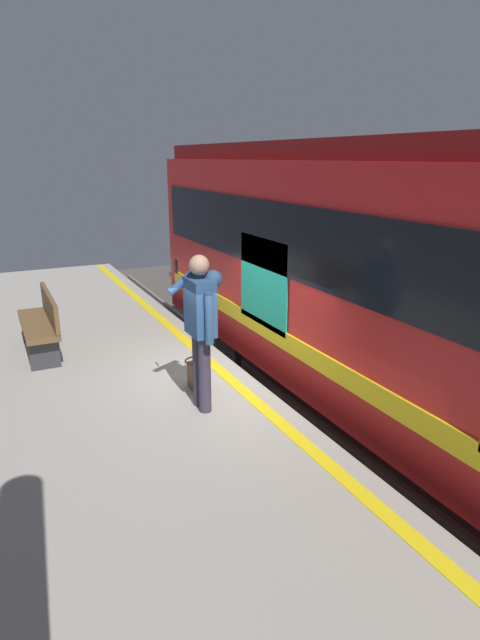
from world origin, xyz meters
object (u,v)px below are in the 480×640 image
at_px(passenger, 201,320).
at_px(bench, 42,321).
at_px(handbag, 198,376).
at_px(train_carriage, 472,287).

relative_size(passenger, bench, 1.12).
bearing_deg(handbag, train_carriage, -122.13).
height_order(train_carriage, passenger, train_carriage).
relative_size(handbag, bench, 0.25).
bearing_deg(passenger, bench, 28.31).
bearing_deg(passenger, train_carriage, -113.27).
height_order(handbag, bench, bench).
distance_m(passenger, bench, 3.08).
bearing_deg(handbag, passenger, 164.97).
distance_m(train_carriage, handbag, 3.34).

